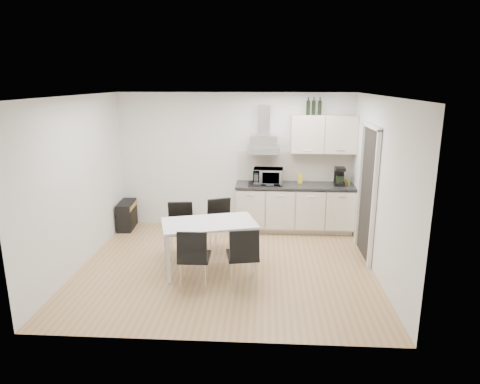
% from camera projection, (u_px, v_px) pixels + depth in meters
% --- Properties ---
extents(ground, '(4.50, 4.50, 0.00)m').
position_uv_depth(ground, '(226.00, 266.00, 6.69)').
color(ground, tan).
rests_on(ground, ground).
extents(wall_back, '(4.50, 0.10, 2.60)m').
position_uv_depth(wall_back, '(235.00, 161.00, 8.29)').
color(wall_back, silver).
rests_on(wall_back, ground).
extents(wall_front, '(4.50, 0.10, 2.60)m').
position_uv_depth(wall_front, '(207.00, 231.00, 4.43)').
color(wall_front, silver).
rests_on(wall_front, ground).
extents(wall_left, '(0.10, 4.00, 2.60)m').
position_uv_depth(wall_left, '(78.00, 183.00, 6.49)').
color(wall_left, silver).
rests_on(wall_left, ground).
extents(wall_right, '(0.10, 4.00, 2.60)m').
position_uv_depth(wall_right, '(379.00, 187.00, 6.23)').
color(wall_right, silver).
rests_on(wall_right, ground).
extents(ceiling, '(4.50, 4.50, 0.00)m').
position_uv_depth(ceiling, '(225.00, 96.00, 6.03)').
color(ceiling, white).
rests_on(ceiling, wall_back).
extents(doorway, '(0.08, 1.04, 2.10)m').
position_uv_depth(doorway, '(366.00, 194.00, 6.82)').
color(doorway, white).
rests_on(doorway, ground).
extents(kitchenette, '(2.22, 0.64, 2.52)m').
position_uv_depth(kitchenette, '(297.00, 188.00, 8.08)').
color(kitchenette, beige).
rests_on(kitchenette, ground).
extents(dining_table, '(1.55, 1.15, 0.75)m').
position_uv_depth(dining_table, '(209.00, 227.00, 6.43)').
color(dining_table, white).
rests_on(dining_table, ground).
extents(chair_far_left, '(0.49, 0.54, 0.88)m').
position_uv_depth(chair_far_left, '(180.00, 231.00, 6.94)').
color(chair_far_left, black).
rests_on(chair_far_left, ground).
extents(chair_far_right, '(0.60, 0.63, 0.88)m').
position_uv_depth(chair_far_right, '(223.00, 226.00, 7.16)').
color(chair_far_right, black).
rests_on(chair_far_right, ground).
extents(chair_near_left, '(0.45, 0.51, 0.88)m').
position_uv_depth(chair_near_left, '(195.00, 258.00, 5.90)').
color(chair_near_left, black).
rests_on(chair_near_left, ground).
extents(chair_near_right, '(0.52, 0.57, 0.88)m').
position_uv_depth(chair_near_right, '(243.00, 256.00, 5.95)').
color(chair_near_right, black).
rests_on(chair_near_right, ground).
extents(guitar_amp, '(0.32, 0.65, 0.53)m').
position_uv_depth(guitar_amp, '(127.00, 215.00, 8.34)').
color(guitar_amp, black).
rests_on(guitar_amp, ground).
extents(floor_speaker, '(0.20, 0.19, 0.30)m').
position_uv_depth(floor_speaker, '(186.00, 218.00, 8.54)').
color(floor_speaker, black).
rests_on(floor_speaker, ground).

